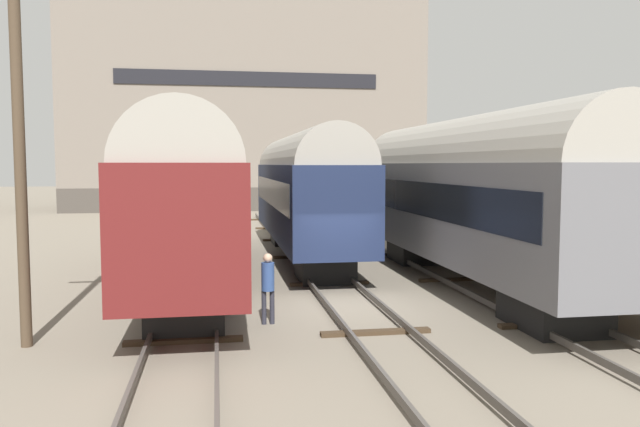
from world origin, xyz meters
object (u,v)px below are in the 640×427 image
(train_car_navy, at_px, (304,187))
(person_worker, at_px, (268,282))
(bench, at_px, (545,238))
(utility_pole, at_px, (19,126))
(train_car_maroon, at_px, (193,192))
(train_car_grey, at_px, (469,191))

(train_car_navy, height_order, person_worker, train_car_navy)
(bench, relative_size, utility_pole, 0.15)
(train_car_maroon, distance_m, utility_pole, 7.40)
(train_car_grey, distance_m, person_worker, 7.98)
(bench, bearing_deg, utility_pole, -162.18)
(train_car_grey, relative_size, utility_pole, 1.75)
(train_car_grey, xyz_separation_m, utility_pole, (-12.08, -4.79, 1.68))
(train_car_grey, distance_m, bench, 3.10)
(train_car_grey, xyz_separation_m, bench, (2.67, -0.05, -1.57))
(train_car_navy, relative_size, utility_pole, 1.64)
(train_car_navy, bearing_deg, utility_pole, -123.59)
(train_car_maroon, relative_size, person_worker, 9.49)
(train_car_navy, distance_m, person_worker, 11.01)
(person_worker, bearing_deg, train_car_navy, 77.26)
(utility_pole, bearing_deg, train_car_maroon, 62.28)
(train_car_navy, distance_m, utility_pole, 14.05)
(train_car_navy, distance_m, bench, 9.95)
(bench, bearing_deg, person_worker, -158.57)
(person_worker, distance_m, utility_pole, 6.56)
(train_car_maroon, xyz_separation_m, train_car_navy, (4.36, 5.24, -0.04))
(utility_pole, bearing_deg, train_car_grey, 21.63)
(train_car_navy, relative_size, person_worker, 8.57)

